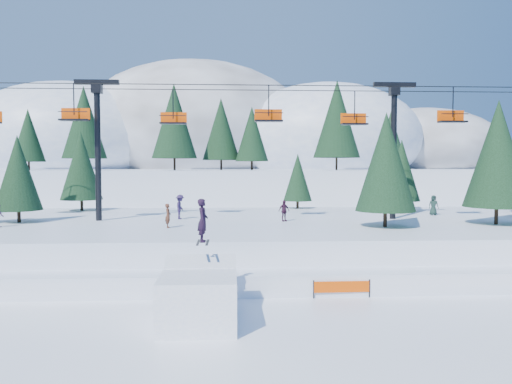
{
  "coord_description": "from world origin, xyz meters",
  "views": [
    {
      "loc": [
        0.63,
        -19.12,
        6.52
      ],
      "look_at": [
        1.96,
        6.0,
        5.2
      ],
      "focal_mm": 35.0,
      "sensor_mm": 36.0,
      "label": 1
    }
  ],
  "objects_px": {
    "jump_kicker": "(199,295)",
    "chairlift": "(240,128)",
    "banner_far": "(390,281)",
    "banner_near": "(342,287)"
  },
  "relations": [
    {
      "from": "jump_kicker",
      "to": "chairlift",
      "type": "bearing_deg",
      "value": 82.98
    },
    {
      "from": "jump_kicker",
      "to": "banner_far",
      "type": "relative_size",
      "value": 1.81
    },
    {
      "from": "banner_near",
      "to": "jump_kicker",
      "type": "bearing_deg",
      "value": -151.9
    },
    {
      "from": "banner_near",
      "to": "chairlift",
      "type": "bearing_deg",
      "value": 109.89
    },
    {
      "from": "chairlift",
      "to": "banner_near",
      "type": "relative_size",
      "value": 16.09
    },
    {
      "from": "banner_far",
      "to": "jump_kicker",
      "type": "bearing_deg",
      "value": -153.21
    },
    {
      "from": "jump_kicker",
      "to": "banner_near",
      "type": "distance_m",
      "value": 7.74
    },
    {
      "from": "chairlift",
      "to": "banner_near",
      "type": "height_order",
      "value": "chairlift"
    },
    {
      "from": "jump_kicker",
      "to": "banner_far",
      "type": "height_order",
      "value": "jump_kicker"
    },
    {
      "from": "chairlift",
      "to": "banner_far",
      "type": "relative_size",
      "value": 16.39
    }
  ]
}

